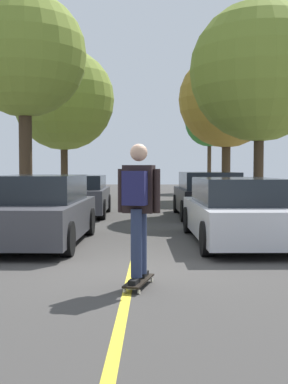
% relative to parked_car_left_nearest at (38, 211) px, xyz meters
% --- Properties ---
extents(ground, '(80.00, 80.00, 0.00)m').
position_rel_parked_car_left_nearest_xyz_m(ground, '(2.09, -2.62, -0.70)').
color(ground, '#3D3A38').
extents(center_line, '(0.12, 39.20, 0.01)m').
position_rel_parked_car_left_nearest_xyz_m(center_line, '(2.09, 1.38, -0.70)').
color(center_line, gold).
rests_on(center_line, ground).
extents(parked_car_left_nearest, '(2.01, 4.26, 1.44)m').
position_rel_parked_car_left_nearest_xyz_m(parked_car_left_nearest, '(0.00, 0.00, 0.00)').
color(parked_car_left_nearest, '#38383D').
rests_on(parked_car_left_nearest, ground).
extents(parked_car_left_near, '(1.91, 4.06, 1.35)m').
position_rel_parked_car_left_nearest_xyz_m(parked_car_left_near, '(0.00, 6.12, -0.03)').
color(parked_car_left_near, '#38383D').
rests_on(parked_car_left_near, ground).
extents(parked_car_right_nearest, '(2.04, 4.62, 1.38)m').
position_rel_parked_car_left_nearest_xyz_m(parked_car_right_nearest, '(4.19, 0.20, -0.03)').
color(parked_car_right_nearest, '#B7B7BC').
rests_on(parked_car_right_nearest, ground).
extents(parked_car_right_near, '(2.10, 4.48, 1.46)m').
position_rel_parked_car_left_nearest_xyz_m(parked_car_right_near, '(4.19, 5.79, 0.03)').
color(parked_car_right_near, black).
rests_on(parked_car_right_near, ground).
extents(street_tree_left_nearest, '(4.10, 4.10, 7.25)m').
position_rel_parked_car_left_nearest_xyz_m(street_tree_left_nearest, '(-1.84, 6.10, 4.61)').
color(street_tree_left_nearest, '#3D2D1E').
rests_on(street_tree_left_nearest, sidewalk_left).
extents(street_tree_left_near, '(4.79, 4.79, 7.10)m').
position_rel_parked_car_left_nearest_xyz_m(street_tree_left_near, '(-1.84, 13.17, 4.13)').
color(street_tree_left_near, '#3D2D1E').
rests_on(street_tree_left_near, sidewalk_left).
extents(street_tree_right_nearest, '(4.76, 4.76, 7.12)m').
position_rel_parked_car_left_nearest_xyz_m(street_tree_right_nearest, '(6.03, 6.74, 4.17)').
color(street_tree_right_nearest, '#3D2D1E').
rests_on(street_tree_right_nearest, sidewalk_right).
extents(street_tree_right_near, '(4.75, 4.75, 7.21)m').
position_rel_parked_car_left_nearest_xyz_m(street_tree_right_near, '(6.03, 14.35, 4.26)').
color(street_tree_right_near, '#3D2D1E').
rests_on(street_tree_right_near, sidewalk_right).
extents(street_tree_right_far, '(3.16, 3.16, 6.01)m').
position_rel_parked_car_left_nearest_xyz_m(street_tree_right_far, '(6.03, 21.76, 3.85)').
color(street_tree_right_far, '#3D2D1E').
rests_on(street_tree_right_far, sidewalk_right).
extents(fire_hydrant, '(0.20, 0.20, 0.70)m').
position_rel_parked_car_left_nearest_xyz_m(fire_hydrant, '(-1.50, 3.77, -0.21)').
color(fire_hydrant, '#B2140F').
rests_on(fire_hydrant, sidewalk_left).
extents(skateboard, '(0.41, 0.87, 0.10)m').
position_rel_parked_car_left_nearest_xyz_m(skateboard, '(2.24, -3.75, -0.61)').
color(skateboard, black).
rests_on(skateboard, ground).
extents(skateboarder, '(0.58, 0.70, 1.81)m').
position_rel_parked_car_left_nearest_xyz_m(skateboarder, '(2.23, -3.78, 0.44)').
color(skateboarder, black).
rests_on(skateboarder, skateboard).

